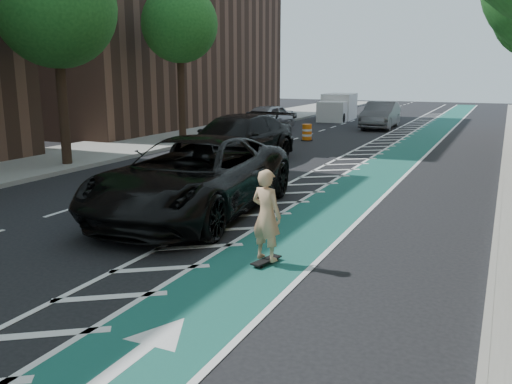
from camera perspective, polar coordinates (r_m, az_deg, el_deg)
The scene contains 18 objects.
ground at distance 11.08m, azimuth -16.50°, elevation -6.65°, with size 120.00×120.00×0.00m, color black.
bike_lane at distance 18.58m, azimuth 11.78°, elevation 1.32°, with size 2.00×90.00×0.01m, color #175045.
buffer_strip at distance 18.96m, azimuth 7.37°, elevation 1.71°, with size 1.40×90.00×0.01m, color silver.
sidewalk_left at distance 24.53m, azimuth -17.98°, elevation 3.83°, with size 5.00×90.00×0.15m, color gray.
curb_right at distance 18.12m, azimuth 24.34°, elevation 0.41°, with size 0.12×90.00×0.16m, color gray.
curb_left at distance 22.95m, azimuth -13.46°, elevation 3.55°, with size 0.12×90.00×0.16m, color gray.
tree_l_c at distance 21.85m, azimuth -19.49°, elevation 17.74°, with size 4.20×4.20×7.90m.
tree_l_d at distance 28.17m, azimuth -7.65°, elevation 17.01°, with size 4.20×4.20×7.90m.
skateboard at distance 10.26m, azimuth 1.09°, elevation -7.20°, with size 0.37×0.74×0.10m.
skateboarder at distance 10.00m, azimuth 1.11°, elevation -2.45°, with size 0.63×0.41×1.72m, color tan.
suv_near at distance 13.70m, azimuth -6.64°, elevation 1.64°, with size 3.21×6.97×1.94m, color black.
suv_far at distance 21.03m, azimuth -2.08°, elevation 5.48°, with size 2.66×6.54×1.90m, color black.
car_silver at distance 32.39m, azimuth 0.98°, elevation 7.76°, with size 1.94×4.81×1.64m, color #A8A8AE.
car_grey at distance 35.57m, azimuth 12.97°, elevation 7.91°, with size 1.77×5.09×1.68m, color #58595E.
box_truck at distance 41.03m, azimuth 8.57°, elevation 8.73°, with size 2.31×4.72×1.92m.
barrel_a at distance 14.75m, azimuth -15.28°, elevation -0.21°, with size 0.62×0.62×0.84m.
barrel_b at distance 22.41m, azimuth -1.51°, elevation 4.49°, with size 0.61×0.61×0.83m.
barrel_c at distance 28.57m, azimuth 5.38°, elevation 6.22°, with size 0.63×0.63×0.86m.
Camera 1 is at (7.04, -7.78, 3.55)m, focal length 38.00 mm.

